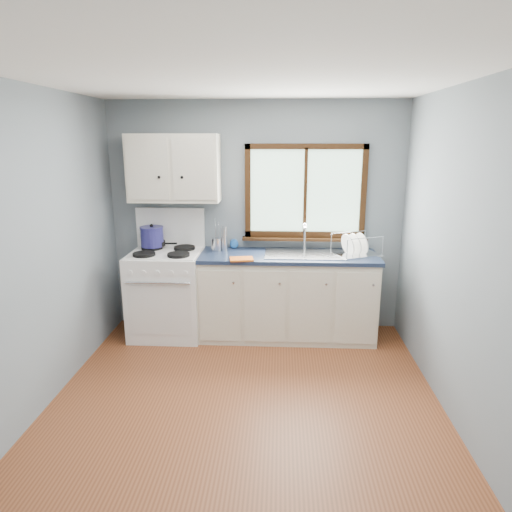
{
  "coord_description": "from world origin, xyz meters",
  "views": [
    {
      "loc": [
        0.27,
        -3.17,
        2.11
      ],
      "look_at": [
        0.05,
        0.9,
        1.05
      ],
      "focal_mm": 32.0,
      "sensor_mm": 36.0,
      "label": 1
    }
  ],
  "objects_px": {
    "skillet": "(154,243)",
    "dish_rack": "(355,249)",
    "base_cabinets": "(287,300)",
    "thermos": "(224,239)",
    "stockpot": "(152,236)",
    "sink": "(305,260)",
    "gas_range": "(167,291)",
    "utensil_crock": "(217,244)"
  },
  "relations": [
    {
      "from": "skillet",
      "to": "dish_rack",
      "type": "bearing_deg",
      "value": -6.33
    },
    {
      "from": "base_cabinets",
      "to": "dish_rack",
      "type": "height_order",
      "value": "dish_rack"
    },
    {
      "from": "skillet",
      "to": "thermos",
      "type": "bearing_deg",
      "value": -5.34
    },
    {
      "from": "stockpot",
      "to": "thermos",
      "type": "bearing_deg",
      "value": -0.56
    },
    {
      "from": "thermos",
      "to": "dish_rack",
      "type": "relative_size",
      "value": 0.5
    },
    {
      "from": "base_cabinets",
      "to": "skillet",
      "type": "relative_size",
      "value": 4.71
    },
    {
      "from": "sink",
      "to": "dish_rack",
      "type": "bearing_deg",
      "value": 1.81
    },
    {
      "from": "skillet",
      "to": "dish_rack",
      "type": "distance_m",
      "value": 2.18
    },
    {
      "from": "gas_range",
      "to": "stockpot",
      "type": "distance_m",
      "value": 0.62
    },
    {
      "from": "base_cabinets",
      "to": "skillet",
      "type": "xyz_separation_m",
      "value": [
        -1.47,
        0.14,
        0.58
      ]
    },
    {
      "from": "gas_range",
      "to": "sink",
      "type": "distance_m",
      "value": 1.53
    },
    {
      "from": "skillet",
      "to": "utensil_crock",
      "type": "relative_size",
      "value": 1.1
    },
    {
      "from": "base_cabinets",
      "to": "stockpot",
      "type": "distance_m",
      "value": 1.62
    },
    {
      "from": "stockpot",
      "to": "dish_rack",
      "type": "relative_size",
      "value": 0.5
    },
    {
      "from": "base_cabinets",
      "to": "thermos",
      "type": "distance_m",
      "value": 0.95
    },
    {
      "from": "dish_rack",
      "to": "stockpot",
      "type": "bearing_deg",
      "value": 153.15
    },
    {
      "from": "gas_range",
      "to": "utensil_crock",
      "type": "bearing_deg",
      "value": 13.22
    },
    {
      "from": "sink",
      "to": "stockpot",
      "type": "xyz_separation_m",
      "value": [
        -1.66,
        0.12,
        0.21
      ]
    },
    {
      "from": "gas_range",
      "to": "skillet",
      "type": "height_order",
      "value": "gas_range"
    },
    {
      "from": "gas_range",
      "to": "sink",
      "type": "height_order",
      "value": "gas_range"
    },
    {
      "from": "gas_range",
      "to": "skillet",
      "type": "xyz_separation_m",
      "value": [
        -0.16,
        0.16,
        0.49
      ]
    },
    {
      "from": "gas_range",
      "to": "stockpot",
      "type": "relative_size",
      "value": 5.06
    },
    {
      "from": "gas_range",
      "to": "skillet",
      "type": "distance_m",
      "value": 0.54
    },
    {
      "from": "sink",
      "to": "dish_rack",
      "type": "relative_size",
      "value": 1.55
    },
    {
      "from": "sink",
      "to": "utensil_crock",
      "type": "relative_size",
      "value": 2.35
    },
    {
      "from": "sink",
      "to": "skillet",
      "type": "xyz_separation_m",
      "value": [
        -1.65,
        0.14,
        0.13
      ]
    },
    {
      "from": "thermos",
      "to": "base_cabinets",
      "type": "bearing_deg",
      "value": -9.12
    },
    {
      "from": "utensil_crock",
      "to": "dish_rack",
      "type": "xyz_separation_m",
      "value": [
        1.47,
        -0.09,
        -0.01
      ]
    },
    {
      "from": "base_cabinets",
      "to": "utensil_crock",
      "type": "xyz_separation_m",
      "value": [
        -0.77,
        0.11,
        0.58
      ]
    },
    {
      "from": "thermos",
      "to": "skillet",
      "type": "bearing_deg",
      "value": 177.69
    },
    {
      "from": "gas_range",
      "to": "base_cabinets",
      "type": "xyz_separation_m",
      "value": [
        1.31,
        0.02,
        -0.08
      ]
    },
    {
      "from": "base_cabinets",
      "to": "stockpot",
      "type": "xyz_separation_m",
      "value": [
        -1.48,
        0.12,
        0.66
      ]
    },
    {
      "from": "utensil_crock",
      "to": "thermos",
      "type": "distance_m",
      "value": 0.1
    },
    {
      "from": "utensil_crock",
      "to": "dish_rack",
      "type": "distance_m",
      "value": 1.48
    },
    {
      "from": "sink",
      "to": "stockpot",
      "type": "height_order",
      "value": "sink"
    },
    {
      "from": "gas_range",
      "to": "stockpot",
      "type": "height_order",
      "value": "gas_range"
    },
    {
      "from": "gas_range",
      "to": "sink",
      "type": "bearing_deg",
      "value": 0.71
    },
    {
      "from": "skillet",
      "to": "dish_rack",
      "type": "xyz_separation_m",
      "value": [
        2.17,
        -0.13,
        -0.01
      ]
    },
    {
      "from": "utensil_crock",
      "to": "thermos",
      "type": "relative_size",
      "value": 1.33
    },
    {
      "from": "skillet",
      "to": "stockpot",
      "type": "distance_m",
      "value": 0.09
    },
    {
      "from": "base_cabinets",
      "to": "gas_range",
      "type": "bearing_deg",
      "value": -179.18
    },
    {
      "from": "utensil_crock",
      "to": "stockpot",
      "type": "bearing_deg",
      "value": 179.12
    }
  ]
}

